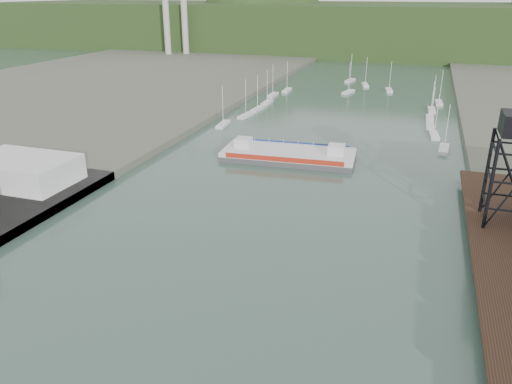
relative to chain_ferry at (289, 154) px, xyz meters
The scene contains 4 objects.
white_shed 51.54m from the chain_ferry, 141.35° to the right, with size 18.00×12.00×4.50m, color silver.
marina_sailboats 56.46m from the chain_ferry, 86.06° to the left, with size 57.71×92.65×0.90m.
distant_hills 219.40m from the chain_ferry, 90.05° to the left, with size 500.00×120.00×80.00m.
chain_ferry is the anchor object (origin of this frame).
Camera 1 is at (21.66, -15.60, 33.46)m, focal length 35.00 mm.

